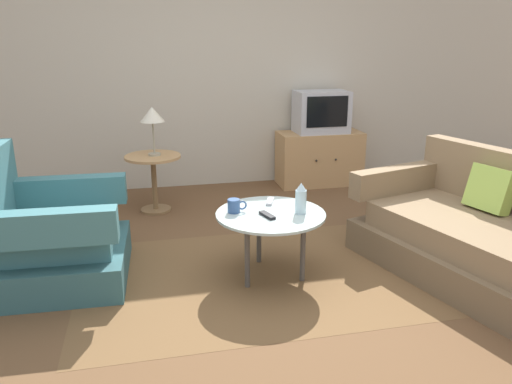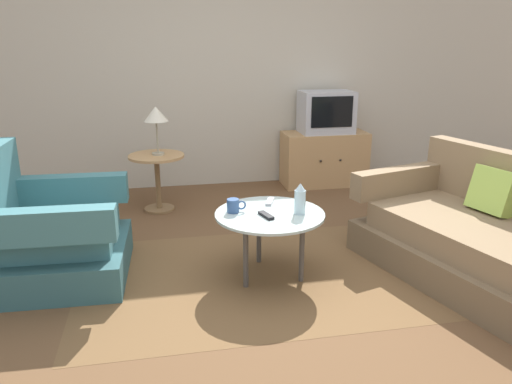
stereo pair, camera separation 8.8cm
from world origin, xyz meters
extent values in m
plane|color=brown|center=(0.00, 0.00, 0.00)|extent=(16.00, 16.00, 0.00)
cube|color=#BCB29E|center=(0.00, 2.54, 1.35)|extent=(9.00, 0.12, 2.70)
cube|color=brown|center=(-0.04, 0.09, 0.00)|extent=(2.65, 1.63, 0.00)
cube|color=#325C60|center=(-1.49, 0.37, 0.12)|extent=(0.95, 0.95, 0.24)
cube|color=#3D7075|center=(-1.49, 0.37, 0.33)|extent=(0.80, 0.66, 0.18)
cube|color=#3D7075|center=(-1.50, -0.02, 0.53)|extent=(0.92, 0.17, 0.21)
cube|color=#3D7075|center=(-1.47, 0.75, 0.53)|extent=(0.92, 0.17, 0.21)
cube|color=brown|center=(1.38, -0.30, 0.12)|extent=(1.40, 2.00, 0.24)
cube|color=#846B4C|center=(1.38, -0.30, 0.33)|extent=(1.19, 1.70, 0.18)
cube|color=#846B4C|center=(1.15, 0.51, 0.53)|extent=(0.94, 0.39, 0.21)
cube|color=#A3C651|center=(1.57, -0.05, 0.58)|extent=(0.28, 0.36, 0.34)
cylinder|color=#B2C6C1|center=(-0.04, 0.09, 0.46)|extent=(0.76, 0.76, 0.02)
cylinder|color=#4C4742|center=(-0.07, 0.33, 0.23)|extent=(0.04, 0.04, 0.45)
cylinder|color=#4C4742|center=(-0.23, -0.04, 0.23)|extent=(0.04, 0.04, 0.45)
cylinder|color=#4C4742|center=(0.16, -0.03, 0.23)|extent=(0.04, 0.04, 0.45)
cylinder|color=tan|center=(-0.79, 1.67, 0.54)|extent=(0.53, 0.53, 0.02)
cylinder|color=brown|center=(-0.79, 1.67, 0.27)|extent=(0.05, 0.05, 0.53)
cylinder|color=brown|center=(-0.79, 1.67, 0.01)|extent=(0.29, 0.29, 0.02)
cube|color=tan|center=(1.08, 2.23, 0.30)|extent=(0.94, 0.42, 0.60)
sphere|color=black|center=(0.97, 2.00, 0.33)|extent=(0.02, 0.02, 0.02)
sphere|color=black|center=(1.19, 2.00, 0.33)|extent=(0.02, 0.02, 0.02)
cube|color=#B7B7BC|center=(1.08, 2.22, 0.83)|extent=(0.58, 0.38, 0.46)
cube|color=black|center=(1.08, 2.03, 0.86)|extent=(0.46, 0.01, 0.33)
cylinder|color=#9E937A|center=(-0.77, 1.67, 0.57)|extent=(0.12, 0.12, 0.02)
cylinder|color=#9E937A|center=(-0.77, 1.67, 0.73)|extent=(0.02, 0.02, 0.30)
cone|color=beige|center=(-0.77, 1.67, 0.94)|extent=(0.23, 0.23, 0.14)
cylinder|color=silver|center=(0.16, 0.04, 0.56)|extent=(0.08, 0.08, 0.17)
cone|color=silver|center=(0.16, 0.04, 0.66)|extent=(0.07, 0.07, 0.05)
cylinder|color=#335184|center=(-0.28, 0.16, 0.52)|extent=(0.09, 0.09, 0.09)
torus|color=#335184|center=(-0.22, 0.16, 0.52)|extent=(0.06, 0.01, 0.06)
cube|color=black|center=(-0.08, 0.03, 0.48)|extent=(0.09, 0.16, 0.02)
cube|color=#B2B2B7|center=(0.01, 0.31, 0.48)|extent=(0.10, 0.16, 0.02)
camera|label=1|loc=(-0.84, -3.02, 1.63)|focal=34.88mm
camera|label=2|loc=(-0.76, -3.04, 1.63)|focal=34.88mm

